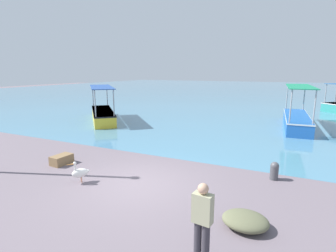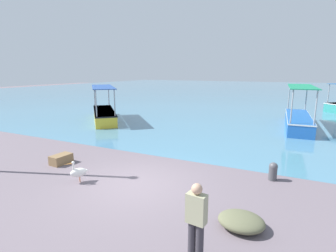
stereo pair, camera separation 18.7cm
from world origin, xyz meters
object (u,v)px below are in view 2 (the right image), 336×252
fisherman_standing (196,220)px  pelican (78,172)px  fishing_boat_far_left (298,119)px  cargo_crate (61,159)px  net_pile (241,221)px  fishing_boat_near_right (104,113)px  mooring_bollard (273,171)px

fisherman_standing → pelican: bearing=159.6°
fisherman_standing → fishing_boat_far_left: bearing=82.9°
fishing_boat_far_left → cargo_crate: (-8.97, -12.25, -0.40)m
pelican → fisherman_standing: fisherman_standing is taller
net_pile → fishing_boat_near_right: bearing=141.2°
fishing_boat_near_right → mooring_bollard: 14.44m
mooring_bollard → net_pile: mooring_bollard is taller
net_pile → fishing_boat_far_left: bearing=84.7°
fishing_boat_far_left → pelican: size_ratio=8.54×
pelican → fishing_boat_near_right: bearing=125.0°
fisherman_standing → cargo_crate: (-7.07, 2.97, -0.71)m
fishing_boat_far_left → fisherman_standing: size_ratio=4.04×
cargo_crate → fishing_boat_near_right: bearing=118.9°
fishing_boat_near_right → cargo_crate: fishing_boat_near_right is taller
fishing_boat_far_left → net_pile: size_ratio=5.93×
fisherman_standing → net_pile: (0.64, 1.56, -0.72)m
fishing_boat_far_left → pelican: bearing=-117.4°
mooring_bollard → fisherman_standing: bearing=-102.2°
fisherman_standing → net_pile: 1.83m
fisherman_standing → mooring_bollard: bearing=77.8°
fishing_boat_near_right → fisherman_standing: 16.51m
mooring_bollard → fisherman_standing: size_ratio=0.39×
fisherman_standing → cargo_crate: bearing=157.2°
pelican → net_pile: 5.66m
pelican → fisherman_standing: (5.01, -1.86, 0.53)m
fishing_boat_near_right → net_pile: bearing=-38.8°
pelican → mooring_bollard: bearing=27.5°
mooring_bollard → net_pile: (-0.46, -3.48, -0.16)m
mooring_bollard → fishing_boat_near_right: bearing=153.2°
mooring_bollard → cargo_crate: mooring_bollard is taller
pelican → fishing_boat_far_left: bearing=62.6°
fishing_boat_near_right → mooring_bollard: fishing_boat_near_right is taller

